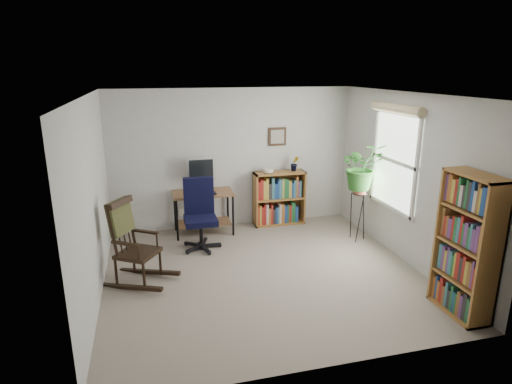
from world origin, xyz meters
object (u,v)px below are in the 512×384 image
object	(u,v)px
low_bookshelf	(279,198)
tall_bookshelf	(467,246)
desk	(204,213)
rocking_chair	(137,242)
office_chair	(200,215)

from	to	relation	value
low_bookshelf	tall_bookshelf	distance (m)	3.51
desk	tall_bookshelf	xyz separation A→B (m)	(2.50, -3.19, 0.46)
rocking_chair	low_bookshelf	distance (m)	2.94
rocking_chair	tall_bookshelf	world-z (taller)	tall_bookshelf
low_bookshelf	tall_bookshelf	xyz separation A→B (m)	(1.13, -3.31, 0.34)
desk	rocking_chair	distance (m)	1.87
rocking_chair	low_bookshelf	world-z (taller)	rocking_chair
tall_bookshelf	desk	bearing A→B (deg)	128.12
desk	low_bookshelf	world-z (taller)	low_bookshelf
desk	office_chair	bearing A→B (deg)	-101.15
low_bookshelf	tall_bookshelf	bearing A→B (deg)	-71.13
office_chair	low_bookshelf	size ratio (longest dim) A/B	1.16
office_chair	low_bookshelf	bearing A→B (deg)	29.57
office_chair	tall_bookshelf	world-z (taller)	tall_bookshelf
tall_bookshelf	low_bookshelf	bearing A→B (deg)	108.87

